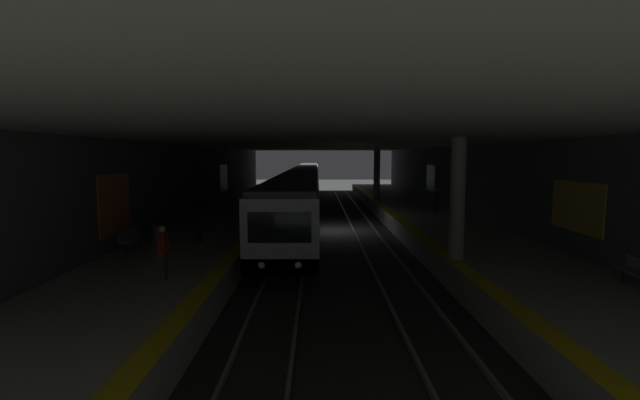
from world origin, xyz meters
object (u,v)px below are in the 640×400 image
at_px(bench_right_far, 221,198).
at_px(person_waiting_near, 272,187).
at_px(bench_right_mid, 187,213).
at_px(bench_right_near, 132,237).
at_px(backpack_on_floor, 199,237).
at_px(pillar_far, 377,174).
at_px(trash_bin, 158,235).
at_px(person_standing_far, 163,250).
at_px(pillar_near, 457,199).
at_px(metro_train, 305,183).
at_px(bench_left_mid, 436,198).
at_px(person_walking_mid, 437,200).

height_order(bench_right_far, person_waiting_near, person_waiting_near).
xyz_separation_m(bench_right_mid, person_waiting_near, (16.00, -3.28, 0.37)).
height_order(bench_right_near, backpack_on_floor, bench_right_near).
bearing_deg(bench_right_mid, pillar_far, -46.22).
bearing_deg(trash_bin, bench_right_far, 2.76).
bearing_deg(person_standing_far, pillar_near, -75.24).
relative_size(pillar_near, metro_train, 0.07).
relative_size(pillar_far, bench_right_far, 2.68).
xyz_separation_m(metro_train, bench_left_mid, (-12.05, -10.73, -0.45)).
bearing_deg(backpack_on_floor, bench_right_near, 126.50).
bearing_deg(metro_train, pillar_near, -167.50).
height_order(bench_right_near, person_walking_mid, person_walking_mid).
xyz_separation_m(pillar_far, bench_right_mid, (-12.35, 12.88, -1.75)).
xyz_separation_m(pillar_near, bench_left_mid, (17.48, -4.18, -1.75)).
relative_size(pillar_near, pillar_far, 1.00).
distance_m(bench_right_far, trash_bin, 15.28).
distance_m(pillar_far, bench_right_near, 23.70).
xyz_separation_m(pillar_far, bench_left_mid, (-3.90, -4.18, -1.75)).
bearing_deg(person_walking_mid, bench_right_near, 125.32).
relative_size(bench_left_mid, bench_right_far, 1.00).
relative_size(bench_left_mid, person_standing_far, 0.99).
distance_m(person_waiting_near, trash_bin, 22.63).
bearing_deg(person_waiting_near, metro_train, -34.14).
distance_m(pillar_far, bench_left_mid, 5.98).
relative_size(bench_right_far, person_waiting_near, 1.03).
bearing_deg(metro_train, person_standing_far, 173.81).
relative_size(bench_left_mid, backpack_on_floor, 4.25).
relative_size(bench_right_mid, bench_right_far, 1.00).
bearing_deg(bench_right_far, bench_left_mid, -91.12).
height_order(bench_right_far, trash_bin, bench_right_far).
bearing_deg(bench_right_far, person_waiting_near, -24.44).
distance_m(bench_left_mid, person_standing_far, 24.65).
height_order(person_standing_far, trash_bin, person_standing_far).
bearing_deg(bench_right_far, bench_right_near, 180.00).
distance_m(pillar_far, trash_bin, 22.48).
height_order(pillar_near, trash_bin, pillar_near).
distance_m(person_standing_far, backpack_on_floor, 5.98).
bearing_deg(bench_right_mid, person_walking_mid, -76.84).
distance_m(bench_right_mid, bench_right_far, 8.78).
bearing_deg(person_waiting_near, bench_right_far, 155.56).
height_order(bench_left_mid, bench_right_mid, same).
xyz_separation_m(metro_train, person_walking_mid, (-16.82, -9.40, -0.08)).
distance_m(pillar_near, person_waiting_near, 26.84).
relative_size(pillar_far, person_waiting_near, 2.76).
bearing_deg(pillar_far, person_waiting_near, 69.18).
distance_m(pillar_near, backpack_on_floor, 11.27).
xyz_separation_m(metro_train, backpack_on_floor, (-26.27, 4.04, -0.78)).
distance_m(metro_train, bench_right_near, 28.68).
relative_size(person_waiting_near, person_walking_mid, 0.99).
bearing_deg(bench_right_near, pillar_near, -96.92).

